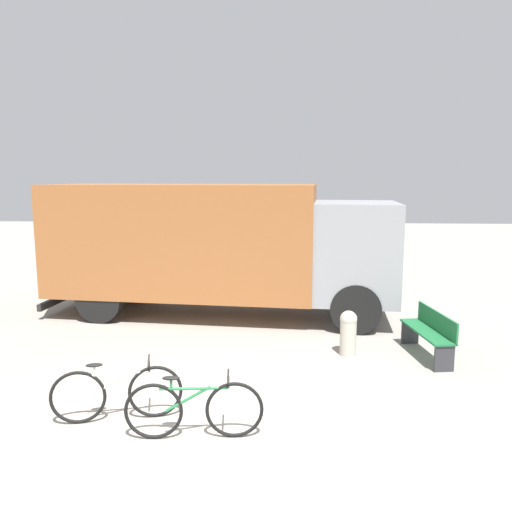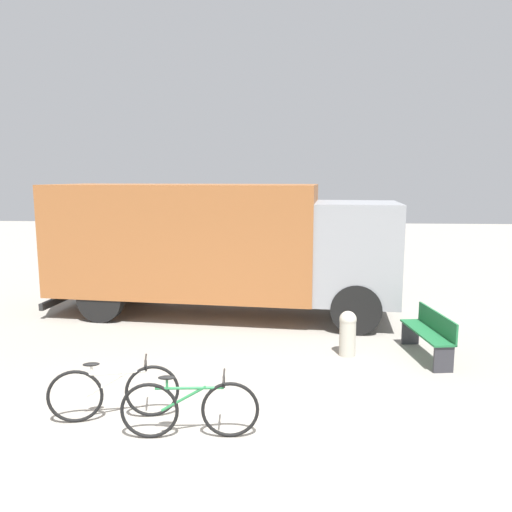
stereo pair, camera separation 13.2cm
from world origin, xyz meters
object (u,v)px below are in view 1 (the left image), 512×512
at_px(park_bench, 430,331).
at_px(bicycle_middle, 194,409).
at_px(bicycle_near, 117,393).
at_px(bollard_near_bench, 348,331).
at_px(delivery_truck, 216,243).

relative_size(park_bench, bicycle_middle, 0.92).
relative_size(park_bench, bicycle_near, 0.94).
relative_size(bicycle_middle, bollard_near_bench, 2.07).
xyz_separation_m(park_bench, bollard_near_bench, (-1.48, -0.01, -0.02)).
distance_m(park_bench, bicycle_near, 5.59).
bearing_deg(bollard_near_bench, park_bench, 0.37).
relative_size(bicycle_near, bollard_near_bench, 2.03).
xyz_separation_m(park_bench, bicycle_middle, (-3.78, -3.11, -0.08)).
relative_size(delivery_truck, bicycle_middle, 4.74).
height_order(park_bench, bollard_near_bench, park_bench).
relative_size(bicycle_near, bicycle_middle, 0.98).
height_order(bicycle_near, bicycle_middle, same).
xyz_separation_m(delivery_truck, bollard_near_bench, (2.78, -2.57, -1.28)).
xyz_separation_m(delivery_truck, bicycle_near, (-0.64, -5.27, -1.35)).
bearing_deg(bollard_near_bench, bicycle_middle, -126.60).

